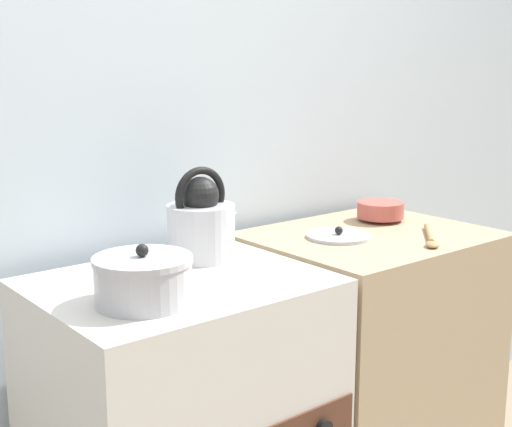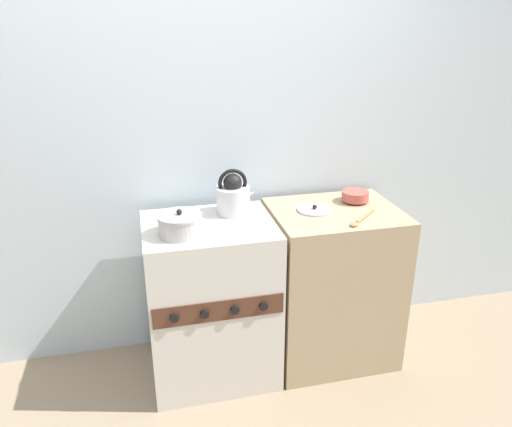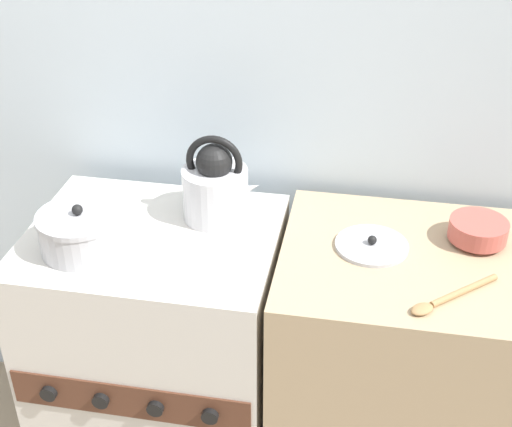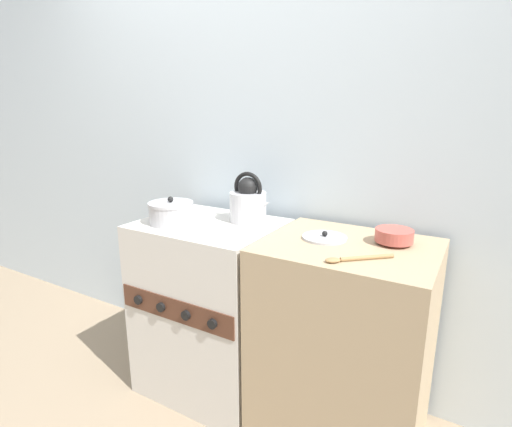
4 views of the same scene
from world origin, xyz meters
TOP-DOWN VIEW (x-y plane):
  - ground_plane at (0.00, 0.00)m, footprint 12.00×12.00m
  - wall_back at (0.00, 0.64)m, footprint 7.00×0.06m
  - stove at (0.00, 0.27)m, footprint 0.67×0.57m
  - counter at (0.70, 0.28)m, footprint 0.69×0.57m
  - kettle at (0.15, 0.39)m, footprint 0.22×0.18m
  - cooking_pot at (-0.15, 0.17)m, footprint 0.22×0.22m
  - enamel_bowl at (0.85, 0.38)m, footprint 0.15×0.15m
  - loose_pot_lid at (0.58, 0.31)m, footprint 0.19×0.19m
  - wooden_spoon at (0.77, 0.12)m, footprint 0.22×0.20m

SIDE VIEW (x-z plane):
  - ground_plane at x=0.00m, z-range 0.00..0.00m
  - stove at x=0.00m, z-range 0.00..0.91m
  - counter at x=0.70m, z-range 0.00..0.91m
  - loose_pot_lid at x=0.58m, z-range 0.90..0.94m
  - wooden_spoon at x=0.77m, z-range 0.91..0.93m
  - enamel_bowl at x=0.85m, z-range 0.92..0.98m
  - cooking_pot at x=-0.15m, z-range 0.89..1.03m
  - kettle at x=0.15m, z-range 0.88..1.13m
  - wall_back at x=0.00m, z-range 0.00..2.50m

